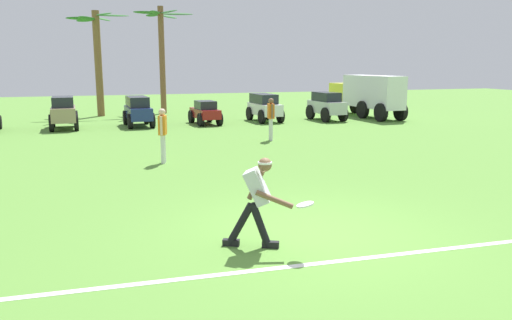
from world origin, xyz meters
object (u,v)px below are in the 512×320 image
teammate_near_sideline (271,115)px  teammate_midfield (163,130)px  palm_tree_far_left (98,55)px  parked_car_slot_f (326,105)px  box_truck (367,94)px  frisbee_thrower (257,197)px  frisbee_in_flight (305,205)px  palm_tree_left_of_centre (162,50)px  parked_car_slot_d (205,112)px  parked_car_slot_e (264,107)px  parked_car_slot_c (138,110)px  parked_car_slot_b (63,112)px

teammate_near_sideline → teammate_midfield: 5.33m
palm_tree_far_left → parked_car_slot_f: bearing=-27.7°
teammate_near_sideline → box_truck: size_ratio=0.26×
frisbee_thrower → frisbee_in_flight: (0.58, -0.50, -0.03)m
parked_car_slot_f → palm_tree_far_left: 12.40m
teammate_near_sideline → palm_tree_left_of_centre: 12.13m
frisbee_thrower → teammate_midfield: (-0.48, 7.16, 0.15)m
parked_car_slot_d → parked_car_slot_f: 6.16m
parked_car_slot_f → palm_tree_far_left: (-10.75, 5.65, 2.50)m
frisbee_in_flight → parked_car_slot_e: (5.10, 16.80, -0.05)m
teammate_near_sideline → box_truck: 10.02m
parked_car_slot_e → parked_car_slot_f: size_ratio=1.01×
parked_car_slot_d → palm_tree_left_of_centre: 6.67m
frisbee_thrower → teammate_midfield: teammate_midfield is taller
parked_car_slot_c → parked_car_slot_d: (3.06, -0.19, -0.16)m
teammate_midfield → parked_car_slot_c: teammate_midfield is taller
parked_car_slot_c → parked_car_slot_f: parked_car_slot_f is taller
frisbee_thrower → teammate_midfield: 7.18m
parked_car_slot_c → box_truck: (11.98, 0.45, 0.51)m
box_truck → frisbee_in_flight: bearing=-122.6°
teammate_midfield → parked_car_slot_c: size_ratio=0.64×
teammate_near_sideline → palm_tree_left_of_centre: bearing=101.5°
frisbee_in_flight → palm_tree_far_left: 22.22m
parked_car_slot_e → palm_tree_far_left: bearing=146.1°
parked_car_slot_c → box_truck: box_truck is taller
frisbee_thrower → teammate_near_sideline: teammate_near_sideline is taller
parked_car_slot_b → palm_tree_left_of_centre: size_ratio=0.40×
parked_car_slot_c → frisbee_in_flight: bearing=-86.6°
frisbee_in_flight → teammate_midfield: (-1.06, 7.67, 0.17)m
parked_car_slot_b → parked_car_slot_f: bearing=-2.0°
parked_car_slot_c → palm_tree_left_of_centre: palm_tree_left_of_centre is taller
parked_car_slot_e → parked_car_slot_f: (3.11, -0.52, 0.02)m
parked_car_slot_e → teammate_near_sideline: bearing=-106.7°
parked_car_slot_e → parked_car_slot_c: bearing=-179.1°
parked_car_slot_d → frisbee_thrower: bearing=-99.4°
frisbee_in_flight → teammate_midfield: 7.74m
frisbee_in_flight → palm_tree_far_left: size_ratio=0.06×
teammate_midfield → palm_tree_left_of_centre: (2.00, 14.69, 2.63)m
palm_tree_far_left → parked_car_slot_d: bearing=-49.7°
teammate_midfield → palm_tree_left_of_centre: size_ratio=0.26×
parked_car_slot_e → frisbee_in_flight: bearing=-106.9°
teammate_near_sideline → box_truck: (7.70, 6.41, 0.29)m
parked_car_slot_d → box_truck: size_ratio=0.38×
box_truck → palm_tree_far_left: (-13.52, 4.78, 2.01)m
palm_tree_far_left → palm_tree_left_of_centre: 3.51m
parked_car_slot_f → palm_tree_left_of_centre: 9.90m
teammate_near_sideline → palm_tree_far_left: size_ratio=0.28×
parked_car_slot_b → parked_car_slot_f: same height
palm_tree_left_of_centre → box_truck: bearing=-27.4°
parked_car_slot_d → box_truck: (8.92, 0.64, 0.67)m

